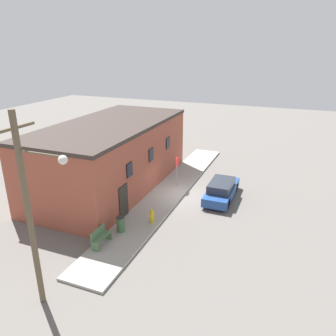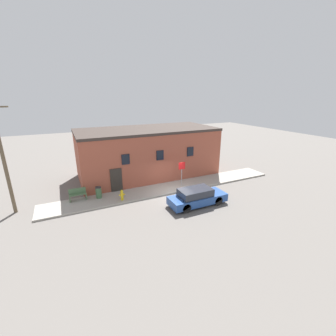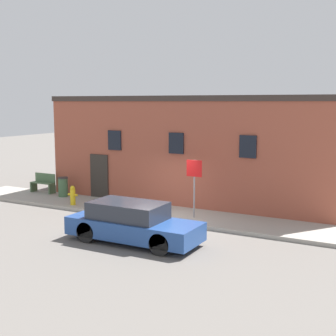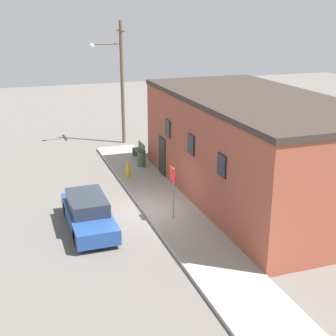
% 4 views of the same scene
% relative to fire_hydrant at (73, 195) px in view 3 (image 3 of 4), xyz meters
% --- Properties ---
extents(ground_plane, '(80.00, 80.00, 0.00)m').
position_rel_fire_hydrant_xyz_m(ground_plane, '(4.50, -0.50, -0.58)').
color(ground_plane, '#66605B').
extents(sidewalk, '(21.48, 2.44, 0.15)m').
position_rel_fire_hydrant_xyz_m(sidewalk, '(4.50, 0.72, -0.50)').
color(sidewalk, '#9E998E').
rests_on(sidewalk, ground).
extents(brick_building, '(13.81, 6.50, 4.93)m').
position_rel_fire_hydrant_xyz_m(brick_building, '(4.15, 5.12, 1.89)').
color(brick_building, '#9E4C38').
rests_on(brick_building, ground).
extents(fire_hydrant, '(0.49, 0.23, 0.86)m').
position_rel_fire_hydrant_xyz_m(fire_hydrant, '(0.00, 0.00, 0.00)').
color(fire_hydrant, gold).
rests_on(fire_hydrant, sidewalk).
extents(stop_sign, '(0.65, 0.06, 2.28)m').
position_rel_fire_hydrant_xyz_m(stop_sign, '(5.68, 0.51, 1.16)').
color(stop_sign, gray).
rests_on(stop_sign, sidewalk).
extents(bench, '(1.30, 0.44, 0.95)m').
position_rel_fire_hydrant_xyz_m(bench, '(-3.17, 1.53, 0.02)').
color(bench, '#4C6B47').
rests_on(bench, sidewalk).
extents(trash_bin, '(0.48, 0.48, 0.94)m').
position_rel_fire_hydrant_xyz_m(trash_bin, '(-1.60, 1.21, 0.04)').
color(trash_bin, '#426642').
rests_on(trash_bin, sidewalk).
extents(parked_car, '(4.55, 1.67, 1.36)m').
position_rel_fire_hydrant_xyz_m(parked_car, '(5.07, -3.03, 0.08)').
color(parked_car, black).
rests_on(parked_car, ground).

